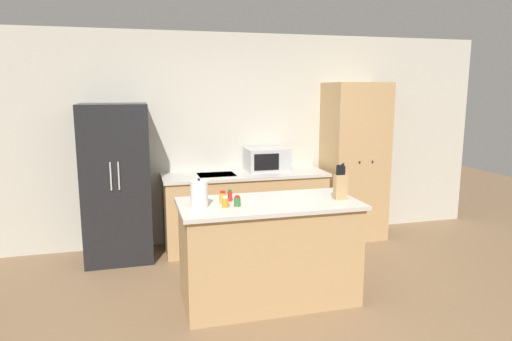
% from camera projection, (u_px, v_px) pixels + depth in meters
% --- Properties ---
extents(ground_plane, '(14.00, 14.00, 0.00)m').
position_uv_depth(ground_plane, '(275.00, 326.00, 3.74)').
color(ground_plane, '#846647').
extents(wall_back, '(7.20, 0.06, 2.60)m').
position_uv_depth(wall_back, '(220.00, 139.00, 5.73)').
color(wall_back, beige).
rests_on(wall_back, ground_plane).
extents(refrigerator, '(0.73, 0.71, 1.77)m').
position_uv_depth(refrigerator, '(117.00, 183.00, 5.13)').
color(refrigerator, black).
rests_on(refrigerator, ground_plane).
extents(back_counter, '(1.99, 0.67, 0.92)m').
position_uv_depth(back_counter, '(245.00, 209.00, 5.61)').
color(back_counter, tan).
rests_on(back_counter, ground_plane).
extents(pantry_cabinet, '(0.73, 0.64, 2.00)m').
position_uv_depth(pantry_cabinet, '(354.00, 161.00, 5.90)').
color(pantry_cabinet, tan).
rests_on(pantry_cabinet, ground_plane).
extents(kitchen_island, '(1.61, 0.79, 0.93)m').
position_uv_depth(kitchen_island, '(269.00, 251.00, 4.15)').
color(kitchen_island, tan).
rests_on(kitchen_island, ground_plane).
extents(microwave, '(0.52, 0.40, 0.28)m').
position_uv_depth(microwave, '(267.00, 159.00, 5.68)').
color(microwave, '#B2B5B7').
rests_on(microwave, back_counter).
extents(knife_block, '(0.11, 0.07, 0.33)m').
position_uv_depth(knife_block, '(340.00, 186.00, 4.14)').
color(knife_block, tan).
rests_on(knife_block, kitchen_island).
extents(spice_bottle_tall_dark, '(0.06, 0.06, 0.10)m').
position_uv_depth(spice_bottle_tall_dark, '(225.00, 202.00, 3.87)').
color(spice_bottle_tall_dark, orange).
rests_on(spice_bottle_tall_dark, kitchen_island).
extents(spice_bottle_short_red, '(0.06, 0.06, 0.11)m').
position_uv_depth(spice_bottle_short_red, '(223.00, 197.00, 4.01)').
color(spice_bottle_short_red, gold).
rests_on(spice_bottle_short_red, kitchen_island).
extents(spice_bottle_amber_oil, '(0.04, 0.04, 0.10)m').
position_uv_depth(spice_bottle_amber_oil, '(230.00, 196.00, 4.08)').
color(spice_bottle_amber_oil, '#B2281E').
rests_on(spice_bottle_amber_oil, kitchen_island).
extents(spice_bottle_green_herb, '(0.06, 0.06, 0.09)m').
position_uv_depth(spice_bottle_green_herb, '(237.00, 201.00, 3.91)').
color(spice_bottle_green_herb, '#337033').
rests_on(spice_bottle_green_herb, kitchen_island).
extents(kettle, '(0.15, 0.15, 0.25)m').
position_uv_depth(kettle, '(199.00, 194.00, 3.86)').
color(kettle, white).
rests_on(kettle, kitchen_island).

